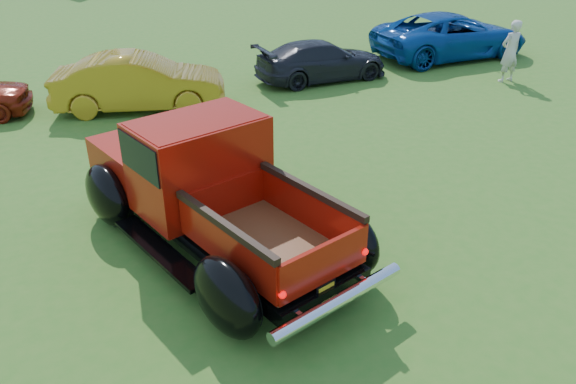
# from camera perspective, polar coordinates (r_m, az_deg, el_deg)

# --- Properties ---
(ground) EXTENTS (120.00, 120.00, 0.00)m
(ground) POSITION_cam_1_polar(r_m,az_deg,el_deg) (9.05, 3.50, -5.63)
(ground) COLOR #34661D
(ground) RESTS_ON ground
(pickup_truck) EXTENTS (4.06, 5.83, 2.03)m
(pickup_truck) POSITION_cam_1_polar(r_m,az_deg,el_deg) (8.97, -8.82, 0.88)
(pickup_truck) COLOR black
(pickup_truck) RESTS_ON ground
(show_car_yellow) EXTENTS (4.57, 2.38, 1.43)m
(show_car_yellow) POSITION_cam_1_polar(r_m,az_deg,el_deg) (15.27, -14.84, 10.71)
(show_car_yellow) COLOR #AD7E17
(show_car_yellow) RESTS_ON ground
(show_car_grey) EXTENTS (4.21, 2.05, 1.18)m
(show_car_grey) POSITION_cam_1_polar(r_m,az_deg,el_deg) (17.41, 3.44, 13.18)
(show_car_grey) COLOR black
(show_car_grey) RESTS_ON ground
(show_car_blue) EXTENTS (5.61, 2.90, 1.51)m
(show_car_blue) POSITION_cam_1_polar(r_m,az_deg,el_deg) (20.75, 16.19, 15.04)
(show_car_blue) COLOR navy
(show_car_blue) RESTS_ON ground
(spectator) EXTENTS (0.70, 0.50, 1.82)m
(spectator) POSITION_cam_1_polar(r_m,az_deg,el_deg) (18.37, 21.65, 13.14)
(spectator) COLOR beige
(spectator) RESTS_ON ground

